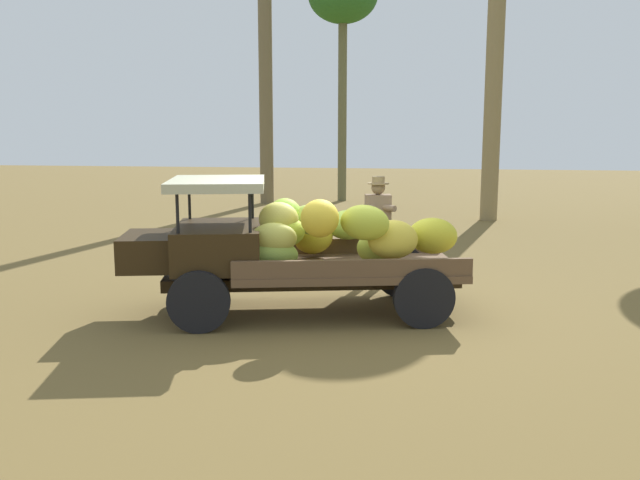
{
  "coord_description": "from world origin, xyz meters",
  "views": [
    {
      "loc": [
        -1.06,
        9.18,
        2.56
      ],
      "look_at": [
        0.14,
        0.08,
        1.0
      ],
      "focal_mm": 39.05,
      "sensor_mm": 36.0,
      "label": 1
    }
  ],
  "objects": [
    {
      "name": "farmer",
      "position": [
        -0.54,
        -1.8,
        0.98
      ],
      "size": [
        0.52,
        0.49,
        1.72
      ],
      "rotation": [
        0.0,
        0.0,
        1.77
      ],
      "color": "#4E5B75",
      "rests_on": "ground"
    },
    {
      "name": "forest_tree_6",
      "position": [
        1.2,
        -13.55,
        6.33
      ],
      "size": [
        2.21,
        2.21,
        7.4
      ],
      "color": "brown",
      "rests_on": "ground"
    },
    {
      "name": "ground_plane",
      "position": [
        0.0,
        0.0,
        0.0
      ],
      "size": [
        60.0,
        60.0,
        0.0
      ],
      "primitive_type": "plane",
      "color": "brown"
    },
    {
      "name": "truck",
      "position": [
        0.55,
        0.21,
        0.93
      ],
      "size": [
        4.64,
        2.46,
        1.83
      ],
      "rotation": [
        0.0,
        0.0,
        0.2
      ],
      "color": "black",
      "rests_on": "ground"
    }
  ]
}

